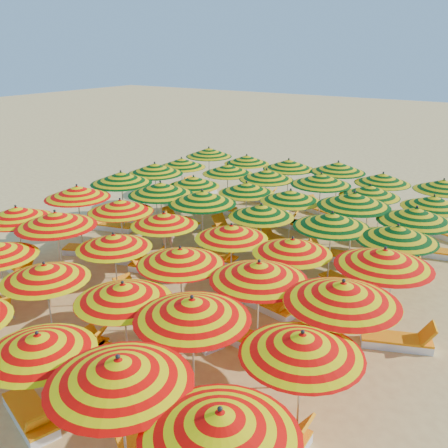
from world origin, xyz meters
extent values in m
plane|color=#EFC36A|center=(0.00, 0.00, 0.00)|extent=(120.00, 120.00, 0.00)
cylinder|color=silver|center=(1.26, -7.63, 1.05)|extent=(0.04, 0.04, 2.10)
cone|color=#E96200|center=(1.26, -7.63, 1.96)|extent=(2.58, 2.58, 0.40)
sphere|color=black|center=(1.26, -7.63, 2.19)|extent=(0.07, 0.07, 0.07)
cylinder|color=silver|center=(3.36, -7.67, 1.20)|extent=(0.05, 0.05, 2.40)
cone|color=#E96200|center=(3.36, -7.67, 2.24)|extent=(2.94, 2.94, 0.46)
sphere|color=black|center=(3.36, -7.67, 2.51)|extent=(0.08, 0.08, 0.08)
cone|color=#E96200|center=(5.31, -7.71, 2.18)|extent=(2.68, 2.68, 0.44)
sphere|color=black|center=(5.31, -7.71, 2.43)|extent=(0.08, 0.08, 0.08)
cylinder|color=silver|center=(-3.43, -5.34, 1.05)|extent=(0.04, 0.04, 2.10)
cylinder|color=silver|center=(-1.15, -5.60, 1.06)|extent=(0.04, 0.04, 2.13)
cone|color=#E96200|center=(-1.15, -5.60, 1.98)|extent=(2.19, 2.19, 0.40)
sphere|color=black|center=(-1.15, -5.60, 2.22)|extent=(0.07, 0.07, 0.07)
cylinder|color=silver|center=(1.22, -5.39, 1.09)|extent=(0.04, 0.04, 2.17)
cone|color=#E96200|center=(1.22, -5.39, 2.03)|extent=(2.35, 2.35, 0.41)
sphere|color=black|center=(1.22, -5.39, 2.27)|extent=(0.07, 0.07, 0.07)
cylinder|color=silver|center=(3.11, -5.40, 1.18)|extent=(0.05, 0.05, 2.37)
cone|color=#E96200|center=(3.11, -5.40, 2.21)|extent=(2.75, 2.75, 0.45)
sphere|color=black|center=(3.11, -5.40, 2.47)|extent=(0.08, 0.08, 0.08)
cylinder|color=silver|center=(5.40, -5.22, 1.14)|extent=(0.04, 0.04, 2.27)
cone|color=#E96200|center=(5.40, -5.22, 2.12)|extent=(3.01, 3.01, 0.43)
sphere|color=black|center=(5.40, -5.22, 2.37)|extent=(0.08, 0.08, 0.08)
cylinder|color=silver|center=(-5.23, -3.46, 1.13)|extent=(0.04, 0.04, 2.27)
cone|color=#E96200|center=(-5.23, -3.46, 2.12)|extent=(2.60, 2.60, 0.43)
sphere|color=black|center=(-5.23, -3.46, 2.36)|extent=(0.08, 0.08, 0.08)
cylinder|color=silver|center=(-3.45, -3.37, 1.20)|extent=(0.05, 0.05, 2.40)
cone|color=#E96200|center=(-3.45, -3.37, 2.24)|extent=(3.01, 3.01, 0.46)
sphere|color=black|center=(-3.45, -3.37, 2.50)|extent=(0.08, 0.08, 0.08)
cylinder|color=silver|center=(-1.22, -3.23, 1.06)|extent=(0.04, 0.04, 2.12)
cone|color=#E96200|center=(-1.22, -3.23, 1.98)|extent=(2.50, 2.50, 0.40)
sphere|color=black|center=(-1.22, -3.23, 2.21)|extent=(0.07, 0.07, 0.07)
cylinder|color=silver|center=(1.14, -3.26, 1.12)|extent=(0.04, 0.04, 2.24)
cone|color=#E96200|center=(1.14, -3.26, 2.09)|extent=(2.48, 2.48, 0.43)
sphere|color=black|center=(1.14, -3.26, 2.34)|extent=(0.07, 0.07, 0.07)
cylinder|color=silver|center=(3.32, -3.10, 1.16)|extent=(0.04, 0.04, 2.33)
cone|color=#E96200|center=(3.32, -3.10, 2.17)|extent=(2.33, 2.33, 0.44)
sphere|color=black|center=(3.32, -3.10, 2.43)|extent=(0.08, 0.08, 0.08)
cylinder|color=silver|center=(5.40, -3.27, 1.23)|extent=(0.05, 0.05, 2.46)
cone|color=#E96200|center=(5.40, -3.27, 2.29)|extent=(2.98, 2.98, 0.47)
sphere|color=black|center=(5.40, -3.27, 2.56)|extent=(0.08, 0.08, 0.08)
cylinder|color=silver|center=(-5.36, -0.88, 1.17)|extent=(0.04, 0.04, 2.33)
cone|color=#E96200|center=(-5.36, -0.88, 2.18)|extent=(2.61, 2.61, 0.44)
sphere|color=black|center=(-5.36, -0.88, 2.43)|extent=(0.08, 0.08, 0.08)
cylinder|color=silver|center=(-3.19, -0.95, 1.10)|extent=(0.04, 0.04, 2.20)
cone|color=#E96200|center=(-3.19, -0.95, 2.06)|extent=(2.51, 2.51, 0.42)
sphere|color=black|center=(-3.19, -0.95, 2.30)|extent=(0.07, 0.07, 0.07)
cylinder|color=silver|center=(-1.24, -1.02, 1.06)|extent=(0.04, 0.04, 2.12)
cone|color=#E96200|center=(-1.24, -1.02, 1.98)|extent=(2.58, 2.58, 0.40)
sphere|color=black|center=(-1.24, -1.02, 2.21)|extent=(0.07, 0.07, 0.07)
cylinder|color=silver|center=(1.16, -0.87, 1.07)|extent=(0.04, 0.04, 2.15)
cone|color=#E96200|center=(1.16, -0.87, 2.00)|extent=(2.72, 2.72, 0.41)
sphere|color=black|center=(1.16, -0.87, 2.24)|extent=(0.07, 0.07, 0.07)
cylinder|color=silver|center=(3.13, -0.92, 1.08)|extent=(0.04, 0.04, 2.16)
cone|color=#E96200|center=(3.13, -0.92, 2.02)|extent=(2.80, 2.80, 0.41)
sphere|color=black|center=(3.13, -0.92, 2.26)|extent=(0.07, 0.07, 0.07)
cylinder|color=silver|center=(5.57, -0.89, 1.20)|extent=(0.05, 0.05, 2.40)
cone|color=#E96200|center=(5.57, -0.89, 2.24)|extent=(2.48, 2.48, 0.46)
sphere|color=black|center=(5.57, -0.89, 2.50)|extent=(0.08, 0.08, 0.08)
cylinder|color=silver|center=(-5.31, 1.28, 1.20)|extent=(0.05, 0.05, 2.40)
cone|color=#696705|center=(-5.31, 1.28, 2.24)|extent=(3.03, 3.03, 0.46)
sphere|color=black|center=(-5.31, 1.28, 2.51)|extent=(0.08, 0.08, 0.08)
cylinder|color=silver|center=(-3.07, 0.99, 1.19)|extent=(0.05, 0.05, 2.38)
cone|color=#696705|center=(-3.07, 0.99, 2.22)|extent=(2.40, 2.40, 0.45)
sphere|color=black|center=(-3.07, 0.99, 2.48)|extent=(0.08, 0.08, 0.08)
cylinder|color=silver|center=(-1.19, 0.96, 1.18)|extent=(0.04, 0.04, 2.36)
cone|color=#696705|center=(-1.19, 0.96, 2.20)|extent=(2.87, 2.87, 0.45)
sphere|color=black|center=(-1.19, 0.96, 2.46)|extent=(0.08, 0.08, 0.08)
cylinder|color=silver|center=(0.96, 1.25, 1.08)|extent=(0.04, 0.04, 2.17)
cone|color=#696705|center=(0.96, 1.25, 2.03)|extent=(2.32, 2.32, 0.41)
sphere|color=black|center=(0.96, 1.25, 2.26)|extent=(0.07, 0.07, 0.07)
cylinder|color=silver|center=(3.38, 1.24, 1.16)|extent=(0.04, 0.04, 2.32)
cone|color=#696705|center=(3.38, 1.24, 2.17)|extent=(2.85, 2.85, 0.44)
sphere|color=black|center=(3.38, 1.24, 2.42)|extent=(0.08, 0.08, 0.08)
cylinder|color=silver|center=(5.31, 1.27, 1.15)|extent=(0.04, 0.04, 2.29)
cone|color=#696705|center=(5.31, 1.27, 2.14)|extent=(2.98, 2.98, 0.44)
sphere|color=black|center=(5.31, 1.27, 2.39)|extent=(0.08, 0.08, 0.08)
cylinder|color=silver|center=(-5.31, 3.29, 1.18)|extent=(0.04, 0.04, 2.36)
cone|color=#696705|center=(-5.31, 3.29, 2.20)|extent=(2.40, 2.40, 0.45)
sphere|color=black|center=(-5.31, 3.29, 2.46)|extent=(0.08, 0.08, 0.08)
cylinder|color=silver|center=(-3.27, 3.27, 1.05)|extent=(0.04, 0.04, 2.09)
cone|color=#696705|center=(-3.27, 3.27, 1.95)|extent=(2.75, 2.75, 0.40)
sphere|color=black|center=(-3.27, 3.27, 2.18)|extent=(0.07, 0.07, 0.07)
cylinder|color=silver|center=(-0.92, 3.47, 1.07)|extent=(0.04, 0.04, 2.14)
cone|color=#696705|center=(-0.92, 3.47, 2.00)|extent=(2.48, 2.48, 0.41)
sphere|color=black|center=(-0.92, 3.47, 2.23)|extent=(0.07, 0.07, 0.07)
cylinder|color=silver|center=(1.01, 3.31, 1.09)|extent=(0.04, 0.04, 2.18)
cone|color=#696705|center=(1.01, 3.31, 2.03)|extent=(2.41, 2.41, 0.41)
sphere|color=black|center=(1.01, 3.31, 2.27)|extent=(0.07, 0.07, 0.07)
cylinder|color=silver|center=(3.34, 3.29, 1.22)|extent=(0.05, 0.05, 2.45)
cone|color=#696705|center=(3.34, 3.29, 2.28)|extent=(3.16, 3.16, 0.47)
sphere|color=black|center=(3.34, 3.29, 2.55)|extent=(0.08, 0.08, 0.08)
cylinder|color=silver|center=(5.39, 3.06, 1.17)|extent=(0.04, 0.04, 2.35)
cone|color=#696705|center=(5.39, 3.06, 2.19)|extent=(2.48, 2.48, 0.45)
sphere|color=black|center=(5.39, 3.06, 2.45)|extent=(0.08, 0.08, 0.08)
cylinder|color=silver|center=(-5.48, 5.33, 1.10)|extent=(0.04, 0.04, 2.20)
cone|color=#696705|center=(-5.48, 5.33, 2.05)|extent=(2.46, 2.46, 0.42)
sphere|color=black|center=(-5.48, 5.33, 2.29)|extent=(0.07, 0.07, 0.07)
cylinder|color=silver|center=(-3.04, 5.44, 1.10)|extent=(0.04, 0.04, 2.20)
cone|color=#696705|center=(-3.04, 5.44, 2.05)|extent=(2.27, 2.27, 0.42)
sphere|color=black|center=(-3.04, 5.44, 2.29)|extent=(0.07, 0.07, 0.07)
cylinder|color=silver|center=(-1.08, 5.33, 1.12)|extent=(0.04, 0.04, 2.24)
cone|color=#696705|center=(-1.08, 5.33, 2.09)|extent=(2.65, 2.65, 0.43)
sphere|color=black|center=(-1.08, 5.33, 2.34)|extent=(0.07, 0.07, 0.07)
cylinder|color=silver|center=(1.24, 5.51, 1.17)|extent=(0.04, 0.04, 2.35)
cone|color=#696705|center=(1.24, 5.51, 2.19)|extent=(2.87, 2.87, 0.45)
sphere|color=black|center=(1.24, 5.51, 2.45)|extent=(0.08, 0.08, 0.08)
cylinder|color=silver|center=(3.23, 5.33, 1.11)|extent=(0.04, 0.04, 2.22)
cone|color=#696705|center=(3.23, 5.33, 2.07)|extent=(2.74, 2.74, 0.42)
sphere|color=black|center=(3.23, 5.33, 2.32)|extent=(0.07, 0.07, 0.07)
cylinder|color=silver|center=(5.46, 5.34, 1.09)|extent=(0.04, 0.04, 2.18)
cone|color=#696705|center=(5.46, 5.34, 2.03)|extent=(2.85, 2.85, 0.41)
sphere|color=black|center=(5.46, 5.34, 2.27)|extent=(0.07, 0.07, 0.07)
cylinder|color=silver|center=(-5.59, 7.68, 1.14)|extent=(0.04, 0.04, 2.28)
cone|color=#696705|center=(-5.59, 7.68, 2.12)|extent=(2.66, 2.66, 0.43)
sphere|color=black|center=(-5.59, 7.68, 2.37)|extent=(0.08, 0.08, 0.08)
cylinder|color=silver|center=(-3.45, 7.75, 1.07)|extent=(0.04, 0.04, 2.14)
cone|color=#696705|center=(-3.45, 7.75, 2.00)|extent=(2.81, 2.81, 0.41)
sphere|color=black|center=(-3.45, 7.75, 2.23)|extent=(0.07, 0.07, 0.07)
cylinder|color=silver|center=(-1.08, 7.39, 1.14)|extent=(0.04, 0.04, 2.28)
cone|color=#696705|center=(-1.08, 7.39, 2.13)|extent=(2.82, 2.82, 0.43)
sphere|color=black|center=(-1.08, 7.39, 2.38)|extent=(0.08, 0.08, 0.08)
cylinder|color=silver|center=(1.05, 7.81, 1.18)|extent=(0.04, 0.04, 2.35)
cone|color=#696705|center=(1.05, 7.81, 2.20)|extent=(3.10, 3.10, 0.45)
sphere|color=black|center=(1.05, 7.81, 2.45)|extent=(0.08, 0.08, 0.08)
cylinder|color=silver|center=(3.09, 7.40, 1.11)|extent=(0.04, 0.04, 2.22)
cone|color=#696705|center=(3.09, 7.40, 2.07)|extent=(2.60, 2.60, 0.42)
sphere|color=black|center=(3.09, 7.40, 2.32)|extent=(0.07, 0.07, 0.07)
cylinder|color=silver|center=(5.32, 7.72, 1.11)|extent=(0.04, 0.04, 2.21)
cone|color=#696705|center=(5.32, 7.72, 2.07)|extent=(2.51, 2.51, 0.42)
sphere|color=black|center=(5.32, 7.72, 2.31)|extent=(0.07, 0.07, 0.07)
cube|color=white|center=(0.71, -7.67, 0.10)|extent=(1.80, 1.07, 0.20)
cube|color=orange|center=(0.71, -7.67, 0.23)|extent=(1.80, 1.07, 0.06)
cube|color=orange|center=(1.38, -7.88, 0.45)|extent=(0.52, 0.66, 0.48)
cube|color=orange|center=(3.25, -7.35, 0.45)|extent=(0.54, 0.67, 0.48)
cube|color=white|center=(-0.60, -5.42, 0.10)|extent=(1.79, 0.97, 0.20)
cube|color=orange|center=(-0.60, -5.42, 0.23)|extent=(1.79, 0.97, 0.06)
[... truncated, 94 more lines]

